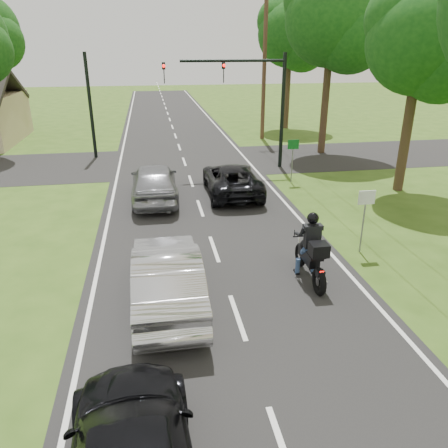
{
  "coord_description": "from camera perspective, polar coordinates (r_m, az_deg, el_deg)",
  "views": [
    {
      "loc": [
        -1.87,
        -9.05,
        6.3
      ],
      "look_at": [
        0.16,
        3.0,
        1.3
      ],
      "focal_mm": 35.0,
      "sensor_mm": 36.0,
      "label": 1
    }
  ],
  "objects": [
    {
      "name": "utility_pole_far",
      "position": [
        32.1,
        5.29,
        20.0
      ],
      "size": [
        1.6,
        0.28,
        10.0
      ],
      "color": "brown",
      "rests_on": "ground"
    },
    {
      "name": "tree_row_e",
      "position": [
        36.63,
        9.18,
        22.84
      ],
      "size": [
        5.28,
        5.12,
        9.61
      ],
      "color": "#332316",
      "rests_on": "ground"
    },
    {
      "name": "sign_white",
      "position": [
        14.49,
        18.01,
        2.2
      ],
      "size": [
        0.55,
        0.07,
        2.12
      ],
      "color": "slate",
      "rests_on": "ground"
    },
    {
      "name": "road",
      "position": [
        20.15,
        -3.79,
        4.01
      ],
      "size": [
        8.0,
        100.0,
        0.01
      ],
      "primitive_type": "cube",
      "color": "black",
      "rests_on": "ground"
    },
    {
      "name": "silver_sedan",
      "position": [
        11.38,
        -7.46,
        -6.76
      ],
      "size": [
        1.73,
        4.88,
        1.6
      ],
      "primitive_type": "imported",
      "rotation": [
        0.0,
        0.0,
        3.15
      ],
      "color": "silver",
      "rests_on": "road"
    },
    {
      "name": "tree_row_d",
      "position": [
        28.06,
        14.72,
        23.92
      ],
      "size": [
        5.76,
        5.58,
        10.45
      ],
      "color": "#332316",
      "rests_on": "ground"
    },
    {
      "name": "dark_suv",
      "position": [
        19.89,
        1.01,
        5.9
      ],
      "size": [
        2.39,
        5.0,
        1.37
      ],
      "primitive_type": "imported",
      "rotation": [
        0.0,
        0.0,
        3.12
      ],
      "color": "black",
      "rests_on": "road"
    },
    {
      "name": "silver_suv",
      "position": [
        19.22,
        -9.08,
        5.47
      ],
      "size": [
        1.98,
        4.88,
        1.66
      ],
      "primitive_type": "imported",
      "rotation": [
        0.0,
        0.0,
        3.14
      ],
      "color": "gray",
      "rests_on": "road"
    },
    {
      "name": "motorcycle_rider",
      "position": [
        12.63,
        11.34,
        -3.93
      ],
      "size": [
        0.68,
        2.42,
        2.08
      ],
      "rotation": [
        0.0,
        0.0,
        -0.02
      ],
      "color": "black",
      "rests_on": "ground"
    },
    {
      "name": "sign_green",
      "position": [
        21.66,
        8.99,
        9.45
      ],
      "size": [
        0.55,
        0.07,
        2.12
      ],
      "color": "slate",
      "rests_on": "ground"
    },
    {
      "name": "traffic_signal",
      "position": [
        23.72,
        3.27,
        17.0
      ],
      "size": [
        6.38,
        0.44,
        6.0
      ],
      "color": "black",
      "rests_on": "ground"
    },
    {
      "name": "tree_row_c",
      "position": [
        21.3,
        25.12,
        20.16
      ],
      "size": [
        4.8,
        4.65,
        8.76
      ],
      "color": "#332316",
      "rests_on": "ground"
    },
    {
      "name": "cross_road",
      "position": [
        25.89,
        -5.22,
        8.1
      ],
      "size": [
        60.0,
        7.0,
        0.01
      ],
      "primitive_type": "cube",
      "color": "black",
      "rests_on": "ground"
    },
    {
      "name": "ground",
      "position": [
        11.18,
        1.77,
        -12.05
      ],
      "size": [
        140.0,
        140.0,
        0.0
      ],
      "primitive_type": "plane",
      "color": "#324F16",
      "rests_on": "ground"
    },
    {
      "name": "signal_pole_far",
      "position": [
        27.45,
        -17.04,
        14.43
      ],
      "size": [
        0.2,
        0.2,
        6.0
      ],
      "primitive_type": "cylinder",
      "color": "black",
      "rests_on": "ground"
    }
  ]
}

